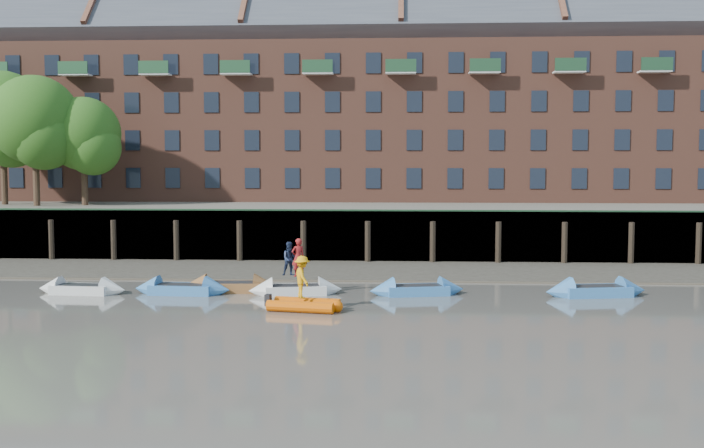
# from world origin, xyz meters

# --- Properties ---
(ground) EXTENTS (220.00, 220.00, 0.00)m
(ground) POSITION_xyz_m (0.00, 0.00, 0.00)
(ground) COLOR #615C54
(ground) RESTS_ON ground
(foreshore) EXTENTS (110.00, 8.00, 0.50)m
(foreshore) POSITION_xyz_m (0.00, 18.00, 0.00)
(foreshore) COLOR #3D382F
(foreshore) RESTS_ON ground
(mud_band) EXTENTS (110.00, 1.60, 0.10)m
(mud_band) POSITION_xyz_m (0.00, 14.60, 0.00)
(mud_band) COLOR #4C4336
(mud_band) RESTS_ON ground
(river_wall) EXTENTS (110.00, 1.23, 3.30)m
(river_wall) POSITION_xyz_m (-0.00, 22.38, 1.59)
(river_wall) COLOR #2D2A26
(river_wall) RESTS_ON ground
(bank_terrace) EXTENTS (110.00, 28.00, 3.20)m
(bank_terrace) POSITION_xyz_m (0.00, 36.00, 1.60)
(bank_terrace) COLOR #5E594D
(bank_terrace) RESTS_ON ground
(apartment_terrace) EXTENTS (80.60, 15.56, 20.98)m
(apartment_terrace) POSITION_xyz_m (-0.00, 36.99, 12.82)
(apartment_terrace) COLOR brown
(apartment_terrace) RESTS_ON bank_terrace
(tree_cluster) EXTENTS (11.76, 7.74, 9.40)m
(tree_cluster) POSITION_xyz_m (-25.62, 27.35, 9.00)
(tree_cluster) COLOR #3A281C
(tree_cluster) RESTS_ON bank_terrace
(rowboat_0) EXTENTS (4.42, 1.58, 1.26)m
(rowboat_0) POSITION_xyz_m (-15.23, 9.43, 0.22)
(rowboat_0) COLOR silver
(rowboat_0) RESTS_ON ground
(rowboat_1) EXTENTS (4.71, 1.62, 1.35)m
(rowboat_1) POSITION_xyz_m (-10.41, 9.59, 0.24)
(rowboat_1) COLOR teal
(rowboat_1) RESTS_ON ground
(rowboat_2) EXTENTS (4.74, 1.66, 1.35)m
(rowboat_2) POSITION_xyz_m (-8.26, 10.39, 0.24)
(rowboat_2) COLOR brown
(rowboat_2) RESTS_ON ground
(rowboat_3) EXTENTS (4.61, 2.11, 1.29)m
(rowboat_3) POSITION_xyz_m (-4.98, 9.75, 0.23)
(rowboat_3) COLOR silver
(rowboat_3) RESTS_ON ground
(rowboat_4) EXTENTS (4.72, 2.21, 1.32)m
(rowboat_4) POSITION_xyz_m (0.78, 10.01, 0.23)
(rowboat_4) COLOR teal
(rowboat_4) RESTS_ON ground
(rowboat_6) EXTENTS (5.04, 2.26, 1.41)m
(rowboat_6) POSITION_xyz_m (9.17, 10.10, 0.25)
(rowboat_6) COLOR teal
(rowboat_6) RESTS_ON ground
(rib_tender) EXTENTS (3.27, 2.03, 0.55)m
(rib_tender) POSITION_xyz_m (-3.99, 5.67, 0.24)
(rib_tender) COLOR #E05704
(rib_tender) RESTS_ON ground
(person_rower_a) EXTENTS (0.79, 0.72, 1.82)m
(person_rower_a) POSITION_xyz_m (-4.85, 9.78, 1.78)
(person_rower_a) COLOR maroon
(person_rower_a) RESTS_ON rowboat_3
(person_rower_b) EXTENTS (0.94, 0.82, 1.62)m
(person_rower_b) POSITION_xyz_m (-5.27, 10.03, 1.68)
(person_rower_b) COLOR #19233F
(person_rower_b) RESTS_ON rowboat_3
(person_rib_crew) EXTENTS (1.10, 1.34, 1.81)m
(person_rib_crew) POSITION_xyz_m (-4.19, 5.79, 1.42)
(person_rib_crew) COLOR orange
(person_rib_crew) RESTS_ON rib_tender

